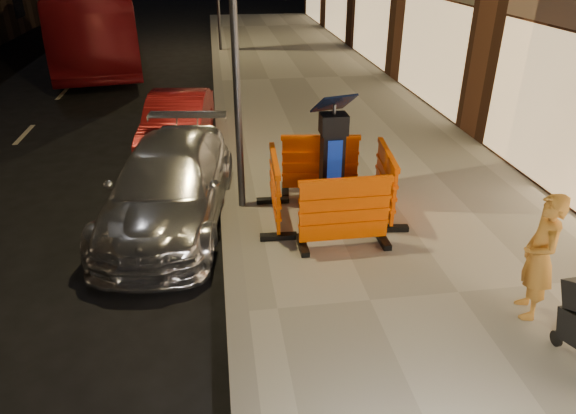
{
  "coord_description": "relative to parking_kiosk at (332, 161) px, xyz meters",
  "views": [
    {
      "loc": [
        -0.09,
        -5.26,
        4.39
      ],
      "look_at": [
        0.8,
        1.0,
        1.1
      ],
      "focal_mm": 32.0,
      "sensor_mm": 36.0,
      "label": 1
    }
  ],
  "objects": [
    {
      "name": "kerb",
      "position": [
        -1.73,
        -2.38,
        -1.09
      ],
      "size": [
        0.3,
        60.0,
        0.15
      ],
      "primitive_type": "cube",
      "color": "slate",
      "rests_on": "ground"
    },
    {
      "name": "barrier_front",
      "position": [
        0.0,
        -0.95,
        -0.45
      ],
      "size": [
        1.46,
        0.61,
        1.14
      ],
      "primitive_type": "cube",
      "rotation": [
        0.0,
        0.0,
        0.01
      ],
      "color": "#FC5500",
      "rests_on": "sidewalk"
    },
    {
      "name": "car_red",
      "position": [
        -2.75,
        4.15,
        -1.17
      ],
      "size": [
        1.71,
        3.91,
        1.25
      ],
      "primitive_type": "imported",
      "rotation": [
        0.0,
        0.0,
        -0.1
      ],
      "color": "maroon",
      "rests_on": "ground"
    },
    {
      "name": "man",
      "position": [
        1.94,
        -2.89,
        -0.18
      ],
      "size": [
        0.55,
        0.7,
        1.67
      ],
      "primitive_type": "imported",
      "rotation": [
        0.0,
        0.0,
        -1.85
      ],
      "color": "#B9792D",
      "rests_on": "sidewalk"
    },
    {
      "name": "sidewalk",
      "position": [
        1.27,
        -2.38,
        -1.09
      ],
      "size": [
        6.0,
        60.0,
        0.15
      ],
      "primitive_type": "cube",
      "color": "gray",
      "rests_on": "ground"
    },
    {
      "name": "parking_kiosk",
      "position": [
        0.0,
        0.0,
        0.0
      ],
      "size": [
        0.69,
        0.69,
        2.03
      ],
      "primitive_type": "cube",
      "rotation": [
        0.0,
        0.0,
        -0.08
      ],
      "color": "black",
      "rests_on": "sidewalk"
    },
    {
      "name": "barrier_back",
      "position": [
        0.0,
        0.95,
        -0.45
      ],
      "size": [
        1.52,
        0.79,
        1.14
      ],
      "primitive_type": "cube",
      "rotation": [
        0.0,
        0.0,
        -0.13
      ],
      "color": "#FC5500",
      "rests_on": "sidewalk"
    },
    {
      "name": "street_lamp_mid",
      "position": [
        -1.48,
        0.62,
        1.98
      ],
      "size": [
        0.12,
        0.12,
        6.0
      ],
      "primitive_type": "cylinder",
      "color": "#3F3F44",
      "rests_on": "sidewalk"
    },
    {
      "name": "ground_plane",
      "position": [
        -1.73,
        -2.38,
        -1.17
      ],
      "size": [
        120.0,
        120.0,
        0.0
      ],
      "primitive_type": "plane",
      "color": "black",
      "rests_on": "ground"
    },
    {
      "name": "car_silver",
      "position": [
        -2.72,
        0.51,
        -1.17
      ],
      "size": [
        2.48,
        4.83,
        1.34
      ],
      "primitive_type": "imported",
      "rotation": [
        0.0,
        0.0,
        -0.13
      ],
      "color": "silver",
      "rests_on": "ground"
    },
    {
      "name": "barrier_kerbside",
      "position": [
        -0.95,
        0.0,
        -0.45
      ],
      "size": [
        0.66,
        1.48,
        1.14
      ],
      "primitive_type": "cube",
      "rotation": [
        0.0,
        0.0,
        1.53
      ],
      "color": "#FC5500",
      "rests_on": "sidewalk"
    },
    {
      "name": "barrier_bldgside",
      "position": [
        0.95,
        0.0,
        -0.45
      ],
      "size": [
        0.76,
        1.52,
        1.14
      ],
      "primitive_type": "cube",
      "rotation": [
        0.0,
        0.0,
        1.46
      ],
      "color": "#FC5500",
      "rests_on": "sidewalk"
    },
    {
      "name": "bus_doubledecker",
      "position": [
        -6.38,
        14.65,
        -1.17
      ],
      "size": [
        4.6,
        11.81,
        3.21
      ],
      "primitive_type": "imported",
      "rotation": [
        0.0,
        0.0,
        0.17
      ],
      "color": "maroon",
      "rests_on": "ground"
    }
  ]
}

